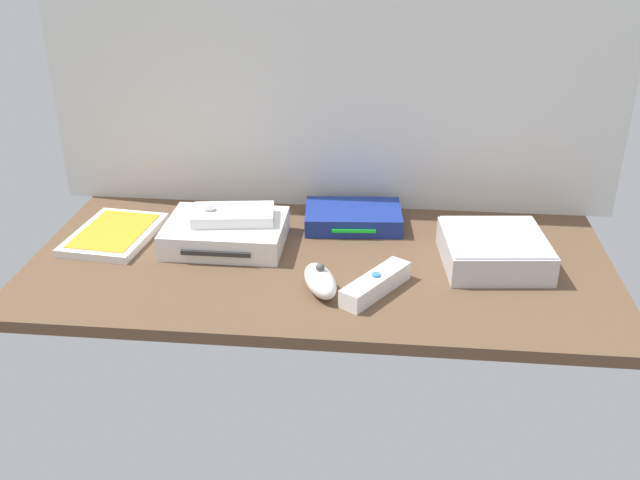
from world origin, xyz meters
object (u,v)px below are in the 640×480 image
object	(u,v)px
game_console	(226,233)
network_router	(353,217)
game_case	(114,234)
remote_classic_pad	(233,215)
remote_nunchuk	(320,281)
mini_computer	(494,250)
remote_wand	(376,284)

from	to	relation	value
game_console	network_router	distance (cm)	24.57
game_case	remote_classic_pad	size ratio (longest dim) A/B	1.32
remote_nunchuk	game_case	bearing A→B (deg)	135.28
remote_classic_pad	game_console	bearing A→B (deg)	-153.47
mini_computer	remote_classic_pad	world-z (taller)	remote_classic_pad
mini_computer	remote_classic_pad	xyz separation A→B (cm)	(-45.70, 3.79, 2.77)
network_router	game_console	bearing A→B (deg)	-159.66
remote_wand	remote_nunchuk	xyz separation A→B (cm)	(-8.76, -0.66, 0.53)
game_console	remote_nunchuk	distance (cm)	24.12
game_case	remote_wand	world-z (taller)	remote_wand
game_case	remote_nunchuk	bearing A→B (deg)	-15.97
game_console	remote_nunchuk	size ratio (longest dim) A/B	1.93
remote_classic_pad	game_case	bearing A→B (deg)	173.40
network_router	remote_nunchuk	world-z (taller)	remote_nunchuk
game_console	mini_computer	xyz separation A→B (cm)	(47.00, -2.90, 0.44)
game_case	mini_computer	bearing A→B (deg)	3.01
mini_computer	network_router	distance (cm)	28.03
mini_computer	game_case	bearing A→B (deg)	177.18
game_console	remote_classic_pad	distance (cm)	3.57
network_router	remote_classic_pad	world-z (taller)	remote_classic_pad
mini_computer	network_router	xyz separation A→B (cm)	(-24.70, 13.21, -0.94)
game_console	remote_wand	bearing A→B (deg)	-28.50
game_case	remote_nunchuk	size ratio (longest dim) A/B	1.86
game_case	remote_nunchuk	distance (cm)	42.66
game_console	remote_wand	world-z (taller)	game_console
game_console	mini_computer	world-z (taller)	mini_computer
game_case	remote_classic_pad	world-z (taller)	remote_classic_pad
game_console	game_case	bearing A→B (deg)	178.60
remote_nunchuk	remote_classic_pad	distance (cm)	23.97
mini_computer	remote_wand	xyz separation A→B (cm)	(-19.66, -11.82, -1.13)
remote_nunchuk	remote_classic_pad	world-z (taller)	remote_classic_pad
game_console	remote_nunchuk	world-z (taller)	remote_nunchuk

